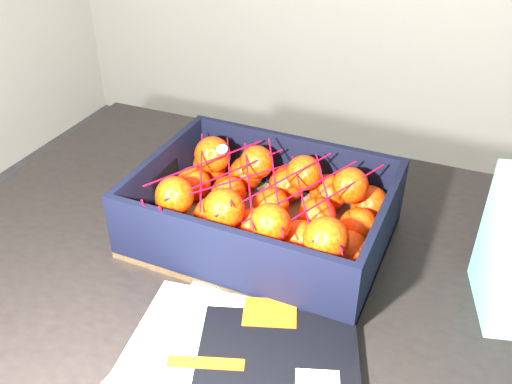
% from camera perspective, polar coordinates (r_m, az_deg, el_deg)
% --- Properties ---
extents(table, '(1.23, 0.84, 0.75)m').
position_cam_1_polar(table, '(1.00, 3.07, -11.06)').
color(table, black).
rests_on(table, ground).
extents(magazine_stack, '(0.38, 0.33, 0.02)m').
position_cam_1_polar(magazine_stack, '(0.76, -3.12, -18.25)').
color(magazine_stack, '#BBBCB7').
rests_on(magazine_stack, table).
extents(produce_crate, '(0.40, 0.30, 0.12)m').
position_cam_1_polar(produce_crate, '(0.95, 0.74, -2.71)').
color(produce_crate, brown).
rests_on(produce_crate, table).
extents(clementine_heap, '(0.38, 0.29, 0.12)m').
position_cam_1_polar(clementine_heap, '(0.94, 0.93, -1.76)').
color(clementine_heap, '#FF2D05').
rests_on(clementine_heap, produce_crate).
extents(mesh_net, '(0.33, 0.27, 0.09)m').
position_cam_1_polar(mesh_net, '(0.91, -0.02, 0.80)').
color(mesh_net, '#B60622').
rests_on(mesh_net, clementine_heap).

